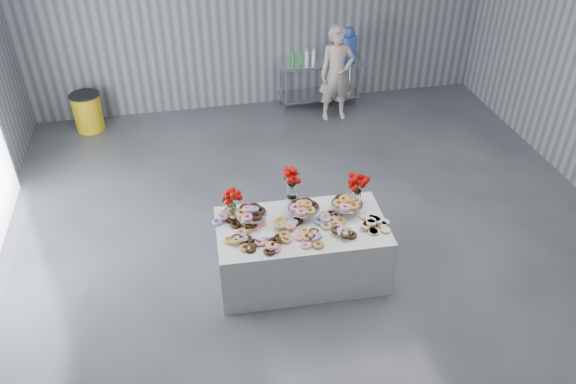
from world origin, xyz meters
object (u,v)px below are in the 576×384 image
water_jug (349,44)px  person (337,74)px  trash_barrel (88,112)px  prep_table (319,75)px  display_table (301,251)px

water_jug → person: size_ratio=0.34×
water_jug → trash_barrel: water_jug is taller
water_jug → trash_barrel: bearing=180.0°
person → trash_barrel: person is taller
prep_table → water_jug: water_jug is taller
prep_table → person: bearing=-67.1°
prep_table → display_table: bearing=-107.0°
person → trash_barrel: bearing=173.7°
water_jug → trash_barrel: size_ratio=0.86×
display_table → prep_table: size_ratio=1.27×
person → water_jug: bearing=53.5°
prep_table → person: size_ratio=0.92×
display_table → water_jug: size_ratio=3.43×
display_table → trash_barrel: bearing=122.9°
display_table → trash_barrel: (-2.71, 4.19, -0.05)m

